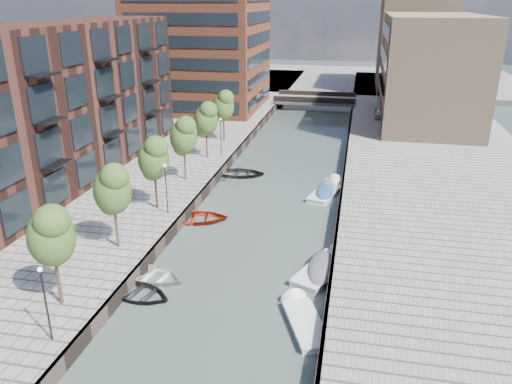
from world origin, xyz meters
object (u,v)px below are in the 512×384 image
(sloop_4, at_px, (240,176))
(motorboat_3, at_px, (327,192))
(tree_6, at_px, (223,105))
(sloop_3, at_px, (152,279))
(bridge, at_px, (315,100))
(tree_2, at_px, (112,188))
(motorboat_4, at_px, (329,187))
(sloop_2, at_px, (198,221))
(motorboat_2, at_px, (303,319))
(tree_3, at_px, (154,157))
(tree_4, at_px, (183,135))
(car, at_px, (381,112))
(tree_1, at_px, (51,234))
(motorboat_1, at_px, (325,267))
(tree_5, at_px, (206,118))
(sloop_0, at_px, (138,296))

(sloop_4, height_order, motorboat_3, motorboat_3)
(tree_6, relative_size, sloop_3, 1.31)
(bridge, distance_m, sloop_3, 56.27)
(bridge, height_order, tree_2, tree_2)
(sloop_3, bearing_deg, motorboat_4, -16.94)
(sloop_2, bearing_deg, tree_2, 142.22)
(sloop_3, distance_m, motorboat_2, 10.39)
(tree_3, xyz_separation_m, tree_4, (0.00, 7.00, 0.00))
(tree_3, height_order, car, tree_3)
(tree_6, relative_size, sloop_4, 1.18)
(tree_1, height_order, motorboat_1, tree_1)
(tree_1, xyz_separation_m, tree_5, (0.00, 28.00, 0.00))
(tree_3, xyz_separation_m, sloop_0, (3.16, -11.09, -5.31))
(sloop_3, height_order, sloop_4, sloop_4)
(bridge, distance_m, sloop_0, 58.35)
(motorboat_2, bearing_deg, motorboat_4, 89.90)
(tree_6, height_order, sloop_0, tree_6)
(tree_2, bearing_deg, sloop_3, -31.87)
(sloop_0, distance_m, motorboat_4, 23.24)
(tree_4, xyz_separation_m, car, (18.72, 30.50, -3.57))
(tree_6, relative_size, motorboat_2, 1.15)
(tree_5, relative_size, car, 1.38)
(tree_3, relative_size, motorboat_3, 1.09)
(tree_3, bearing_deg, car, 63.47)
(motorboat_1, relative_size, car, 1.38)
(bridge, distance_m, tree_3, 47.92)
(tree_5, xyz_separation_m, car, (18.72, 23.50, -3.57))
(tree_2, height_order, sloop_0, tree_2)
(sloop_0, relative_size, motorboat_4, 0.91)
(sloop_4, relative_size, motorboat_2, 0.98)
(bridge, xyz_separation_m, motorboat_2, (4.80, -58.53, -1.30))
(tree_2, bearing_deg, tree_5, 90.00)
(tree_1, distance_m, motorboat_1, 17.14)
(tree_4, height_order, car, tree_4)
(tree_1, distance_m, motorboat_2, 14.50)
(tree_6, distance_m, motorboat_1, 30.61)
(tree_4, relative_size, sloop_0, 1.33)
(bridge, xyz_separation_m, motorboat_3, (4.71, -38.74, -1.18))
(motorboat_2, bearing_deg, motorboat_3, 90.25)
(tree_3, bearing_deg, sloop_0, -74.12)
(tree_4, relative_size, motorboat_3, 1.09)
(bridge, bearing_deg, motorboat_1, -83.93)
(tree_3, xyz_separation_m, car, (18.72, 37.50, -3.57))
(tree_4, height_order, motorboat_1, tree_4)
(tree_4, bearing_deg, tree_5, 90.00)
(tree_6, height_order, sloop_2, tree_6)
(tree_4, relative_size, motorboat_4, 1.21)
(sloop_3, distance_m, motorboat_1, 11.38)
(bridge, xyz_separation_m, sloop_0, (-5.34, -58.09, -1.39))
(tree_1, height_order, sloop_4, tree_1)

